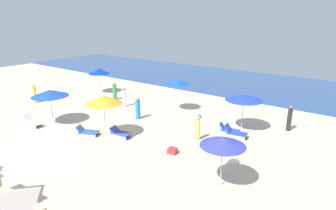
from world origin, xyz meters
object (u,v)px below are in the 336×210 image
(umbrella_2, at_px, (223,142))
(umbrella_3, at_px, (99,71))
(cooler_box_1, at_px, (173,151))
(umbrella_1, at_px, (177,82))
(lounge_chair_4_0, at_px, (120,133))
(beachgoer_3, at_px, (115,91))
(cooler_box_2, at_px, (232,160))
(umbrella_0, at_px, (244,97))
(umbrella_4, at_px, (103,100))
(beachgoer_2, at_px, (289,119))
(lounge_chair_0_1, at_px, (235,133))
(umbrella_5, at_px, (50,93))
(lounge_chair_5_0, at_px, (32,122))
(beachgoer_4, at_px, (124,98))
(beachgoer_5, at_px, (138,109))
(beachgoer_0, at_px, (198,129))
(lounge_chair_0_0, at_px, (229,130))
(beachgoer_1, at_px, (34,94))
(beach_ball_0, at_px, (199,116))
(lounge_chair_4_1, at_px, (87,132))

(umbrella_2, relative_size, umbrella_3, 0.96)
(cooler_box_1, bearing_deg, umbrella_1, 115.32)
(cooler_box_1, bearing_deg, lounge_chair_4_0, 174.63)
(beachgoer_3, xyz_separation_m, cooler_box_2, (13.41, -4.62, -0.59))
(umbrella_0, relative_size, umbrella_4, 0.89)
(beachgoer_2, bearing_deg, lounge_chair_0_1, -10.39)
(umbrella_5, xyz_separation_m, lounge_chair_5_0, (-0.63, -1.16, -1.92))
(beachgoer_4, bearing_deg, beachgoer_5, -13.93)
(umbrella_3, distance_m, beachgoer_0, 14.00)
(lounge_chair_4_0, bearing_deg, umbrella_3, 46.80)
(lounge_chair_0_1, xyz_separation_m, umbrella_3, (-15.08, 2.24, 1.84))
(beachgoer_5, bearing_deg, umbrella_5, 79.28)
(lounge_chair_0_0, height_order, beachgoer_5, beachgoer_5)
(lounge_chair_0_1, relative_size, umbrella_3, 0.60)
(umbrella_5, relative_size, beachgoer_1, 1.46)
(beachgoer_0, bearing_deg, beach_ball_0, -61.77)
(umbrella_3, xyz_separation_m, beachgoer_2, (17.43, 0.87, -1.32))
(lounge_chair_0_1, height_order, umbrella_5, umbrella_5)
(lounge_chair_4_1, height_order, beachgoer_0, beachgoer_0)
(beachgoer_4, bearing_deg, umbrella_0, 20.02)
(umbrella_2, xyz_separation_m, umbrella_5, (-12.95, 0.02, 0.08))
(lounge_chair_0_0, bearing_deg, umbrella_1, 56.47)
(umbrella_1, height_order, beachgoer_2, umbrella_1)
(lounge_chair_5_0, relative_size, beachgoer_3, 0.94)
(umbrella_5, height_order, cooler_box_1, umbrella_5)
(umbrella_0, height_order, lounge_chair_4_1, umbrella_0)
(lounge_chair_0_0, relative_size, beachgoer_1, 0.81)
(umbrella_3, relative_size, beach_ball_0, 8.42)
(umbrella_2, distance_m, beachgoer_0, 5.13)
(lounge_chair_4_1, distance_m, cooler_box_2, 9.11)
(lounge_chair_5_0, relative_size, cooler_box_2, 3.04)
(lounge_chair_0_1, relative_size, umbrella_5, 0.58)
(umbrella_2, xyz_separation_m, umbrella_3, (-16.72, 7.54, 0.03))
(lounge_chair_4_1, height_order, beachgoer_2, beachgoer_2)
(lounge_chair_5_0, xyz_separation_m, beachgoer_0, (10.23, 4.77, 0.45))
(beachgoer_1, bearing_deg, umbrella_4, 10.75)
(lounge_chair_0_0, distance_m, lounge_chair_4_1, 8.98)
(umbrella_0, bearing_deg, umbrella_4, -135.17)
(umbrella_5, bearing_deg, beachgoer_3, 97.42)
(umbrella_5, bearing_deg, lounge_chair_4_0, 10.90)
(lounge_chair_5_0, height_order, beachgoer_0, beachgoer_0)
(umbrella_1, bearing_deg, beachgoer_3, -173.41)
(umbrella_1, xyz_separation_m, beachgoer_2, (8.24, 0.93, -1.51))
(beachgoer_1, distance_m, beach_ball_0, 14.34)
(umbrella_3, bearing_deg, beachgoer_1, -108.75)
(lounge_chair_5_0, bearing_deg, umbrella_3, 16.06)
(umbrella_4, bearing_deg, beachgoer_3, 132.72)
(umbrella_5, bearing_deg, lounge_chair_4_1, 0.69)
(umbrella_0, xyz_separation_m, beachgoer_5, (-6.93, -2.53, -1.44))
(beachgoer_1, distance_m, beachgoer_2, 20.39)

